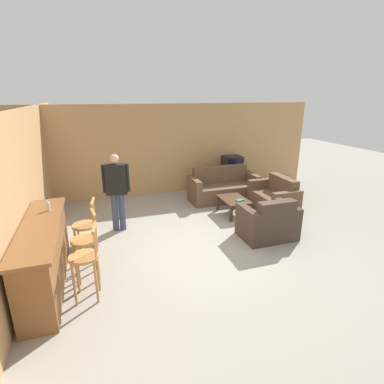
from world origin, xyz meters
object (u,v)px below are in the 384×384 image
Objects in this scene: bar_chair_mid at (86,244)px; couch_far at (223,188)px; person_by_window at (117,188)px; bar_chair_far at (86,229)px; coffee_table at (234,201)px; tv at (232,164)px; book_on_table at (240,200)px; tv_unit at (231,180)px; bottle at (48,205)px; armchair_near at (269,223)px; loveseat_right at (274,198)px; bar_chair_near at (86,261)px.

bar_chair_mid is 4.58m from couch_far.
couch_far is 1.13× the size of person_by_window.
bar_chair_far is 1.31× the size of coffee_table.
person_by_window is (-2.97, -1.11, 0.63)m from couch_far.
bar_chair_far is 5.26m from tv.
book_on_table is at bearing 23.60° from bar_chair_mid.
person_by_window is at bearing -159.55° from couch_far.
bar_chair_far is 3.60m from coffee_table.
tv_unit is at bearing 65.86° from coffee_table.
bar_chair_far is 5.18× the size of bottle.
tv_unit is (0.76, 3.32, -0.06)m from armchair_near.
coffee_table is 3.97× the size of bottle.
bar_chair_far is 1.99× the size of tv.
bar_chair_mid is at bearing -139.75° from tv_unit.
person_by_window reaches higher than couch_far.
person_by_window is at bearing 68.92° from bar_chair_mid.
tv reaches higher than loveseat_right.
tv is (4.29, 4.16, 0.20)m from bar_chair_near.
couch_far is at bearing 79.49° from coffee_table.
bar_chair_near is 1.36m from bottle.
couch_far is 8.36× the size of book_on_table.
bar_chair_near is at bearing -146.96° from coffee_table.
tv_unit is 5.71× the size of bottle.
bar_chair_near reaches higher than loveseat_right.
coffee_table is at bearing 26.27° from bar_chair_mid.
bottle reaches higher than tv_unit.
bar_chair_mid is 1.00× the size of bar_chair_far.
bar_chair_far is at bearing 90.00° from bar_chair_near.
bar_chair_mid reaches higher than book_on_table.
armchair_near is (3.52, -0.28, -0.27)m from bar_chair_far.
bar_chair_far reaches higher than armchair_near.
tv is 0.34× the size of person_by_window.
bar_chair_far is (-0.00, 1.12, 0.00)m from bar_chair_near.
loveseat_right is (0.99, 1.30, -0.00)m from armchair_near.
couch_far is at bearing 83.93° from book_on_table.
book_on_table is (3.49, 2.06, -0.18)m from bar_chair_near.
bar_chair_mid is 0.58m from bar_chair_far.
person_by_window reaches higher than tv.
person_by_window reaches higher than armchair_near.
armchair_near is at bearing -88.23° from book_on_table.
bottle is 0.96× the size of book_on_table.
bar_chair_mid is (-0.00, 0.54, 0.00)m from bar_chair_near.
bar_chair_mid is 5.63m from tv_unit.
book_on_table is at bearing -110.84° from tv.
bar_chair_near reaches higher than book_on_table.
bar_chair_near is 4.94× the size of book_on_table.
person_by_window is at bearing -151.91° from tv_unit.
bar_chair_mid is 1.99× the size of tv.
bottle is (-4.16, -2.19, 0.78)m from couch_far.
bar_chair_near is at bearing -149.44° from book_on_table.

